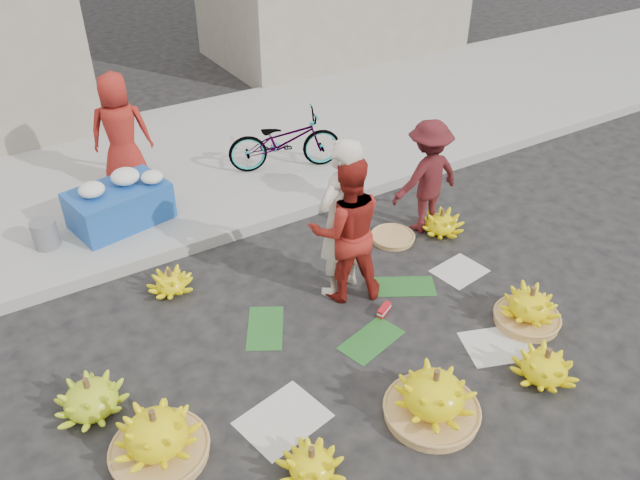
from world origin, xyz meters
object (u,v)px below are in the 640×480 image
bicycle (285,141)px  flower_table (120,203)px  banana_bunch_0 (157,436)px  banana_bunch_4 (529,308)px  vendor_cream (341,220)px

bicycle → flower_table: bearing=115.0°
banana_bunch_0 → banana_bunch_4: 3.71m
flower_table → bicycle: bicycle is taller
vendor_cream → bicycle: bearing=-124.8°
flower_table → banana_bunch_4: bearing=-63.8°
vendor_cream → bicycle: (0.77, 2.59, -0.35)m
banana_bunch_4 → flower_table: flower_table is taller
banana_bunch_0 → banana_bunch_4: banana_bunch_0 is taller
vendor_cream → bicycle: vendor_cream is taller
banana_bunch_0 → vendor_cream: (2.37, 1.04, 0.65)m
flower_table → bicycle: size_ratio=0.79×
banana_bunch_4 → flower_table: (-2.93, 3.81, 0.20)m
banana_bunch_0 → bicycle: bicycle is taller
vendor_cream → bicycle: size_ratio=1.12×
banana_bunch_4 → flower_table: 4.81m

